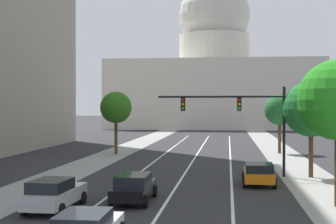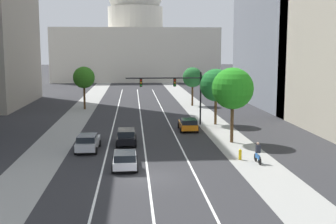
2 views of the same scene
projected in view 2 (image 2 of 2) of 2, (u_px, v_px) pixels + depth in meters
name	position (u px, v px, depth m)	size (l,w,h in m)	color
ground_plane	(139.00, 106.00, 70.63)	(400.00, 400.00, 0.00)	#2B2B2D
sidewalk_left	(81.00, 111.00, 64.99)	(3.89, 130.00, 0.01)	gray
sidewalk_right	(198.00, 110.00, 66.40)	(3.89, 130.00, 0.01)	gray
lane_stripe_left	(114.00, 121.00, 55.55)	(0.16, 90.00, 0.01)	white
lane_stripe_center	(141.00, 121.00, 55.83)	(0.16, 90.00, 0.01)	white
lane_stripe_right	(168.00, 121.00, 56.10)	(0.16, 90.00, 0.01)	white
capitol_building	(136.00, 41.00, 132.02)	(47.00, 28.28, 35.85)	beige
car_silver	(88.00, 142.00, 39.41)	(2.09, 4.70, 1.56)	#B2B5BA
car_orange	(188.00, 124.00, 49.10)	(2.10, 4.27, 1.45)	orange
car_white	(125.00, 159.00, 33.48)	(2.04, 4.16, 1.41)	silver
car_black	(126.00, 136.00, 42.24)	(1.96, 4.69, 1.47)	black
traffic_signal_mast	(176.00, 88.00, 52.45)	(9.14, 0.39, 6.43)	black
fire_hydrant	(240.00, 154.00, 36.24)	(0.26, 0.35, 0.91)	yellow
cyclist	(258.00, 153.00, 35.12)	(0.37, 1.70, 1.72)	black
street_tree_mid_left	(84.00, 78.00, 66.29)	(3.32, 3.32, 6.56)	#51381E
street_tree_near_right	(216.00, 85.00, 52.78)	(3.96, 3.96, 6.83)	#51381E
street_tree_mid_right	(233.00, 89.00, 42.37)	(4.07, 4.07, 7.41)	#51381E
street_tree_far_right	(193.00, 77.00, 70.63)	(3.25, 3.25, 6.28)	#51381E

